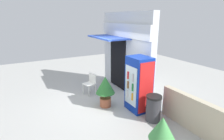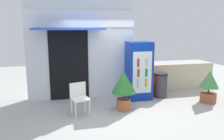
{
  "view_description": "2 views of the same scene",
  "coord_description": "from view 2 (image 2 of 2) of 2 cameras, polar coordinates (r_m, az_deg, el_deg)",
  "views": [
    {
      "loc": [
        5.36,
        -2.46,
        3.01
      ],
      "look_at": [
        -0.0,
        0.5,
        1.18
      ],
      "focal_mm": 28.47,
      "sensor_mm": 36.0,
      "label": 1
    },
    {
      "loc": [
        -1.41,
        -5.7,
        2.32
      ],
      "look_at": [
        0.08,
        0.52,
        1.05
      ],
      "focal_mm": 36.36,
      "sensor_mm": 36.0,
      "label": 2
    }
  ],
  "objects": [
    {
      "name": "stone_boundary_wall",
      "position": [
        8.63,
        16.85,
        -1.63
      ],
      "size": [
        2.51,
        0.2,
        0.95
      ],
      "primitive_type": "cube",
      "color": "beige",
      "rests_on": "ground"
    },
    {
      "name": "storefront_building",
      "position": [
        7.26,
        -7.96,
        5.88
      ],
      "size": [
        3.37,
        1.24,
        3.22
      ],
      "color": "silver",
      "rests_on": "ground"
    },
    {
      "name": "trash_bin",
      "position": [
        7.6,
        12.04,
        -3.66
      ],
      "size": [
        0.46,
        0.46,
        0.8
      ],
      "color": "#38383D",
      "rests_on": "ground"
    },
    {
      "name": "plastic_chair",
      "position": [
        6.03,
        -8.24,
        -6.5
      ],
      "size": [
        0.52,
        0.49,
        0.84
      ],
      "color": "white",
      "rests_on": "ground"
    },
    {
      "name": "potted_plant_curbside",
      "position": [
        7.47,
        23.24,
        -3.34
      ],
      "size": [
        0.57,
        0.57,
        0.99
      ],
      "color": "#995138",
      "rests_on": "ground"
    },
    {
      "name": "ground",
      "position": [
        6.31,
        0.42,
        -10.36
      ],
      "size": [
        16.0,
        16.0,
        0.0
      ],
      "primitive_type": "plane",
      "color": "#B2B2AD"
    },
    {
      "name": "drink_cooler",
      "position": [
        7.2,
        6.78,
        -0.17
      ],
      "size": [
        0.77,
        0.67,
        1.82
      ],
      "color": "#0C2D9E",
      "rests_on": "ground"
    },
    {
      "name": "potted_plant_near_shop",
      "position": [
        6.23,
        2.96,
        -3.91
      ],
      "size": [
        0.66,
        0.66,
        1.1
      ],
      "color": "#AD5B3D",
      "rests_on": "ground"
    }
  ]
}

